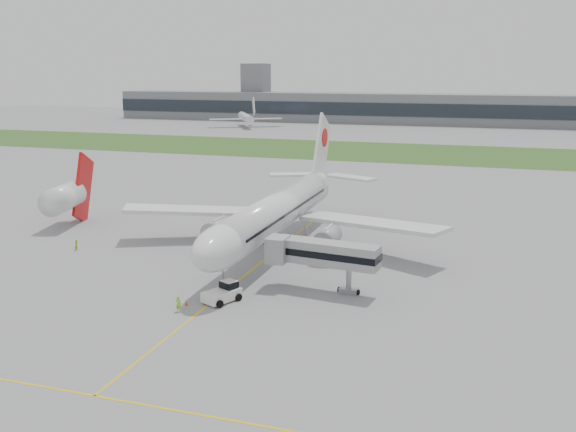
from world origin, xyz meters
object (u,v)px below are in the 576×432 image
(pushback_tug, at_px, (224,292))
(neighbor_aircraft, at_px, (66,197))
(airliner, at_px, (279,210))
(jet_bridge, at_px, (319,253))
(ground_crew_near, at_px, (178,304))

(pushback_tug, bearing_deg, neighbor_aircraft, 172.47)
(airliner, distance_m, pushback_tug, 22.69)
(jet_bridge, bearing_deg, ground_crew_near, -131.06)
(pushback_tug, relative_size, ground_crew_near, 2.66)
(pushback_tug, relative_size, neighbor_aircraft, 0.31)
(pushback_tug, relative_size, jet_bridge, 0.36)
(ground_crew_near, distance_m, neighbor_aircraft, 45.55)
(jet_bridge, distance_m, ground_crew_near, 16.92)
(ground_crew_near, xyz_separation_m, neighbor_aircraft, (-35.11, 28.74, 3.96))
(airliner, relative_size, ground_crew_near, 30.37)
(airliner, xyz_separation_m, ground_crew_near, (-2.12, -26.71, -4.77))
(pushback_tug, distance_m, neighbor_aircraft, 45.48)
(neighbor_aircraft, bearing_deg, pushback_tug, -45.39)
(jet_bridge, xyz_separation_m, ground_crew_near, (-12.31, -11.04, -3.60))
(pushback_tug, bearing_deg, ground_crew_near, -100.40)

